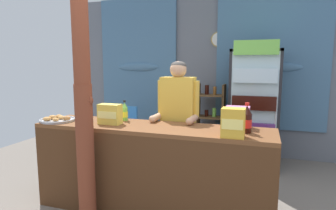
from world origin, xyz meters
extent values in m
plane|color=slate|center=(0.00, 1.14, 0.00)|extent=(7.38, 7.38, 0.00)
cube|color=slate|center=(0.00, 2.90, 1.38)|extent=(5.32, 0.12, 2.77)
cube|color=teal|center=(-1.30, 2.81, 1.63)|extent=(1.49, 0.04, 2.27)
ellipsoid|color=teal|center=(-1.30, 2.79, 1.52)|extent=(0.82, 0.10, 0.16)
cube|color=teal|center=(1.06, 2.81, 1.63)|extent=(1.76, 0.04, 2.27)
ellipsoid|color=teal|center=(1.06, 2.79, 1.52)|extent=(0.97, 0.10, 0.16)
cylinder|color=tan|center=(0.21, 2.82, 1.99)|extent=(0.26, 0.03, 0.26)
cylinder|color=white|center=(0.21, 2.80, 1.99)|extent=(0.22, 0.01, 0.22)
cube|color=beige|center=(1.15, 2.82, 1.87)|extent=(0.24, 0.02, 0.18)
cube|color=brown|center=(-0.12, 0.53, 0.91)|extent=(2.48, 0.58, 0.04)
cube|color=#4E2E18|center=(-0.12, 0.26, 0.45)|extent=(2.48, 0.04, 0.89)
cube|color=#4E2E18|center=(-1.32, 0.53, 0.45)|extent=(0.08, 0.53, 0.89)
cube|color=#4E2E18|center=(1.08, 0.53, 0.45)|extent=(0.08, 0.53, 0.89)
cylinder|color=brown|center=(-0.64, 0.10, 0.69)|extent=(0.17, 0.17, 1.38)
cylinder|color=brown|center=(-0.64, 0.10, 2.08)|extent=(0.15, 0.15, 1.38)
ellipsoid|color=brown|center=(-0.56, 0.10, 1.23)|extent=(0.06, 0.05, 0.08)
cube|color=#232328|center=(0.84, 2.61, 0.89)|extent=(0.72, 0.04, 1.78)
cube|color=#232328|center=(0.51, 2.32, 0.89)|extent=(0.04, 0.62, 1.78)
cube|color=#232328|center=(1.18, 2.32, 0.89)|extent=(0.04, 0.62, 1.78)
cube|color=#232328|center=(0.84, 2.32, 1.76)|extent=(0.72, 0.62, 0.04)
cube|color=#232328|center=(0.84, 2.32, 0.04)|extent=(0.72, 0.62, 0.08)
cube|color=silver|center=(0.84, 2.02, 0.94)|extent=(0.66, 0.02, 1.62)
cylinder|color=#B7B7BC|center=(1.14, 1.99, 0.89)|extent=(0.02, 0.02, 0.40)
cube|color=silver|center=(0.84, 2.32, 0.53)|extent=(0.64, 0.54, 0.02)
cube|color=#56286B|center=(0.84, 2.19, 0.64)|extent=(0.60, 0.50, 0.20)
cube|color=silver|center=(0.84, 2.32, 0.92)|extent=(0.64, 0.54, 0.02)
cube|color=black|center=(0.84, 2.19, 1.03)|extent=(0.60, 0.50, 0.20)
cube|color=silver|center=(0.84, 2.32, 1.30)|extent=(0.64, 0.54, 0.02)
cube|color=silver|center=(0.84, 2.19, 1.41)|extent=(0.60, 0.50, 0.20)
cube|color=silver|center=(0.84, 2.32, 1.68)|extent=(0.64, 0.54, 0.02)
cube|color=#75C64C|center=(0.84, 2.19, 1.79)|extent=(0.60, 0.50, 0.20)
cube|color=brown|center=(-0.09, 2.56, 0.62)|extent=(0.04, 0.28, 1.24)
cube|color=brown|center=(0.35, 2.56, 0.62)|extent=(0.04, 0.28, 1.24)
cube|color=brown|center=(0.13, 2.56, 1.05)|extent=(0.44, 0.28, 0.02)
cylinder|color=black|center=(0.07, 2.56, 1.14)|extent=(0.07, 0.07, 0.16)
cylinder|color=brown|center=(0.20, 2.56, 1.13)|extent=(0.06, 0.06, 0.13)
cube|color=brown|center=(0.13, 2.56, 0.68)|extent=(0.44, 0.28, 0.02)
cylinder|color=black|center=(0.07, 2.56, 0.75)|extent=(0.06, 0.06, 0.11)
cylinder|color=#75C64C|center=(0.20, 2.56, 0.77)|extent=(0.07, 0.07, 0.15)
cube|color=brown|center=(0.13, 2.56, 0.31)|extent=(0.44, 0.28, 0.02)
cylinder|color=#56286B|center=(0.07, 2.56, 0.38)|extent=(0.07, 0.07, 0.12)
cylinder|color=#75C64C|center=(0.20, 2.56, 0.39)|extent=(0.06, 0.06, 0.13)
cube|color=#3884D6|center=(-1.24, 1.97, 0.44)|extent=(0.47, 0.47, 0.04)
cube|color=#3884D6|center=(-1.26, 2.17, 0.66)|extent=(0.42, 0.07, 0.40)
cylinder|color=#3884D6|center=(-1.42, 1.77, 0.22)|extent=(0.04, 0.04, 0.44)
cylinder|color=#3884D6|center=(-1.04, 1.79, 0.22)|extent=(0.04, 0.04, 0.44)
cylinder|color=#3884D6|center=(-1.44, 2.15, 0.22)|extent=(0.04, 0.04, 0.44)
cylinder|color=#3884D6|center=(-1.06, 2.17, 0.22)|extent=(0.04, 0.04, 0.44)
cube|color=#3884D6|center=(-1.44, 1.96, 0.56)|extent=(0.06, 0.40, 0.03)
cube|color=#3884D6|center=(-1.04, 1.98, 0.56)|extent=(0.06, 0.40, 0.03)
cylinder|color=#28282D|center=(-0.05, 0.97, 0.43)|extent=(0.11, 0.11, 0.85)
cylinder|color=#28282D|center=(0.12, 0.97, 0.43)|extent=(0.11, 0.11, 0.85)
cube|color=gold|center=(0.04, 0.97, 1.14)|extent=(0.38, 0.20, 0.57)
sphere|color=tan|center=(0.04, 0.97, 1.51)|extent=(0.19, 0.19, 0.19)
ellipsoid|color=#4C4742|center=(0.04, 0.98, 1.55)|extent=(0.18, 0.18, 0.10)
cylinder|color=gold|center=(-0.17, 0.97, 1.18)|extent=(0.08, 0.08, 0.41)
cylinder|color=tan|center=(-0.17, 0.82, 0.97)|extent=(0.07, 0.26, 0.07)
sphere|color=tan|center=(-0.17, 0.69, 0.97)|extent=(0.08, 0.08, 0.08)
cylinder|color=gold|center=(0.24, 0.97, 1.18)|extent=(0.08, 0.08, 0.41)
cylinder|color=tan|center=(0.24, 0.82, 0.97)|extent=(0.07, 0.26, 0.07)
sphere|color=tan|center=(0.24, 0.69, 0.97)|extent=(0.08, 0.08, 0.08)
cylinder|color=black|center=(0.83, 0.54, 1.02)|extent=(0.10, 0.10, 0.17)
cone|color=black|center=(0.83, 0.54, 1.15)|extent=(0.10, 0.10, 0.08)
cylinder|color=red|center=(0.83, 0.54, 1.20)|extent=(0.04, 0.04, 0.03)
cylinder|color=red|center=(0.83, 0.54, 1.02)|extent=(0.10, 0.10, 0.08)
cylinder|color=#75C64C|center=(-0.52, 0.70, 1.00)|extent=(0.07, 0.07, 0.14)
cone|color=#75C64C|center=(-0.52, 0.70, 1.11)|extent=(0.07, 0.07, 0.07)
cylinder|color=black|center=(-0.52, 0.70, 1.15)|extent=(0.03, 0.03, 0.02)
cylinder|color=yellow|center=(-0.52, 0.70, 1.00)|extent=(0.07, 0.07, 0.07)
cube|color=#B76699|center=(0.73, 0.76, 1.04)|extent=(0.24, 0.15, 0.21)
cube|color=#F7A5D8|center=(0.73, 0.68, 1.04)|extent=(0.21, 0.00, 0.07)
cube|color=#EAD14C|center=(-0.58, 0.49, 1.04)|extent=(0.24, 0.13, 0.21)
cube|color=#FFFF8C|center=(-0.58, 0.42, 1.04)|extent=(0.22, 0.00, 0.07)
cube|color=gold|center=(0.72, 0.33, 1.06)|extent=(0.20, 0.14, 0.26)
cube|color=#FFE26D|center=(0.72, 0.25, 1.06)|extent=(0.18, 0.00, 0.09)
cylinder|color=#BCBCC1|center=(-1.22, 0.43, 0.94)|extent=(0.37, 0.37, 0.02)
torus|color=#BCBCC1|center=(-1.22, 0.43, 0.95)|extent=(0.38, 0.38, 0.02)
ellipsoid|color=#B2753D|center=(-1.09, 0.43, 0.97)|extent=(0.09, 0.07, 0.05)
ellipsoid|color=tan|center=(-1.20, 0.47, 0.97)|extent=(0.08, 0.06, 0.04)
ellipsoid|color=#C68947|center=(-1.26, 0.50, 0.97)|extent=(0.08, 0.07, 0.05)
ellipsoid|color=#C68947|center=(-1.29, 0.44, 0.97)|extent=(0.10, 0.07, 0.05)
ellipsoid|color=#C68947|center=(-1.28, 0.34, 0.97)|extent=(0.09, 0.08, 0.05)
ellipsoid|color=#C68947|center=(-1.18, 0.36, 0.97)|extent=(0.08, 0.06, 0.04)
camera|label=1|loc=(0.95, -2.15, 1.56)|focal=30.42mm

